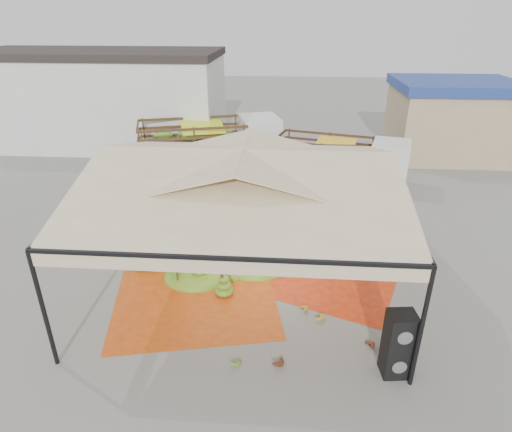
# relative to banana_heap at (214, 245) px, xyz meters

# --- Properties ---
(ground) EXTENTS (90.00, 90.00, 0.00)m
(ground) POSITION_rel_banana_heap_xyz_m (1.09, -0.77, -0.56)
(ground) COLOR slate
(ground) RESTS_ON ground
(canopy_tent) EXTENTS (8.10, 8.10, 4.00)m
(canopy_tent) POSITION_rel_banana_heap_xyz_m (1.09, -0.77, 2.74)
(canopy_tent) COLOR black
(canopy_tent) RESTS_ON ground
(building_white) EXTENTS (14.30, 6.30, 5.40)m
(building_white) POSITION_rel_banana_heap_xyz_m (-8.91, 13.23, 2.15)
(building_white) COLOR silver
(building_white) RESTS_ON ground
(building_tan) EXTENTS (6.30, 5.30, 4.10)m
(building_tan) POSITION_rel_banana_heap_xyz_m (11.09, 12.23, 1.51)
(building_tan) COLOR tan
(building_tan) RESTS_ON ground
(tarp_left) EXTENTS (5.23, 5.07, 0.01)m
(tarp_left) POSITION_rel_banana_heap_xyz_m (-0.23, -2.01, -0.56)
(tarp_left) COLOR #C35812
(tarp_left) RESTS_ON ground
(tarp_right) EXTENTS (5.43, 5.55, 0.01)m
(tarp_right) POSITION_rel_banana_heap_xyz_m (3.66, -0.29, -0.56)
(tarp_right) COLOR #E94216
(tarp_right) RESTS_ON ground
(banana_heap) EXTENTS (6.30, 5.69, 1.12)m
(banana_heap) POSITION_rel_banana_heap_xyz_m (0.00, 0.00, 0.00)
(banana_heap) COLOR #59841B
(banana_heap) RESTS_ON ground
(hand_yellow_a) EXTENTS (0.58, 0.52, 0.22)m
(hand_yellow_a) POSITION_rel_banana_heap_xyz_m (3.16, -2.73, -0.45)
(hand_yellow_a) COLOR gold
(hand_yellow_a) RESTS_ON ground
(hand_yellow_b) EXTENTS (0.52, 0.47, 0.20)m
(hand_yellow_b) POSITION_rel_banana_heap_xyz_m (2.76, -2.44, -0.46)
(hand_yellow_b) COLOR #B88724
(hand_yellow_b) RESTS_ON ground
(hand_red_a) EXTENTS (0.62, 0.59, 0.22)m
(hand_red_a) POSITION_rel_banana_heap_xyz_m (2.14, -4.39, -0.45)
(hand_red_a) COLOR #602816
(hand_red_a) RESTS_ON ground
(hand_red_b) EXTENTS (0.52, 0.47, 0.20)m
(hand_red_b) POSITION_rel_banana_heap_xyz_m (4.34, -3.72, -0.46)
(hand_red_b) COLOR #602815
(hand_red_b) RESTS_ON ground
(hand_green) EXTENTS (0.51, 0.51, 0.18)m
(hand_green) POSITION_rel_banana_heap_xyz_m (1.19, -4.47, -0.47)
(hand_green) COLOR #367518
(hand_green) RESTS_ON ground
(hanging_bunches) EXTENTS (4.74, 0.24, 0.20)m
(hanging_bunches) POSITION_rel_banana_heap_xyz_m (2.60, -0.36, 2.06)
(hanging_bunches) COLOR #487D1A
(hanging_bunches) RESTS_ON ground
(speaker_stack) EXTENTS (0.64, 0.58, 1.63)m
(speaker_stack) POSITION_rel_banana_heap_xyz_m (4.79, -4.47, 0.25)
(speaker_stack) COLOR black
(speaker_stack) RESTS_ON ground
(banana_leaves) EXTENTS (0.96, 1.36, 3.70)m
(banana_leaves) POSITION_rel_banana_heap_xyz_m (-0.72, -1.12, -0.56)
(banana_leaves) COLOR #356F1D
(banana_leaves) RESTS_ON ground
(vendor) EXTENTS (0.60, 0.43, 1.52)m
(vendor) POSITION_rel_banana_heap_xyz_m (0.34, 2.76, 0.20)
(vendor) COLOR gray
(vendor) RESTS_ON ground
(truck_left) EXTENTS (7.49, 4.33, 2.44)m
(truck_left) POSITION_rel_banana_heap_xyz_m (-1.45, 9.53, 0.94)
(truck_left) COLOR #4C3419
(truck_left) RESTS_ON ground
(truck_right) EXTENTS (6.37, 3.57, 2.08)m
(truck_right) POSITION_rel_banana_heap_xyz_m (5.01, 7.66, 0.72)
(truck_right) COLOR #4E281A
(truck_right) RESTS_ON ground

